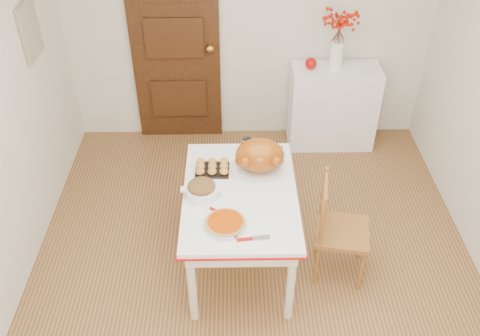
{
  "coord_description": "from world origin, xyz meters",
  "views": [
    {
      "loc": [
        -0.16,
        -2.69,
        3.16
      ],
      "look_at": [
        -0.11,
        0.19,
        0.91
      ],
      "focal_mm": 39.17,
      "sensor_mm": 36.0,
      "label": 1
    }
  ],
  "objects_px": {
    "sideboard": "(332,107)",
    "turkey_platter": "(260,157)",
    "pumpkin_pie": "(225,223)",
    "kitchen_table": "(240,229)",
    "chair_oak": "(343,230)"
  },
  "relations": [
    {
      "from": "sideboard",
      "to": "turkey_platter",
      "type": "height_order",
      "value": "turkey_platter"
    },
    {
      "from": "chair_oak",
      "to": "turkey_platter",
      "type": "distance_m",
      "value": 0.82
    },
    {
      "from": "pumpkin_pie",
      "to": "chair_oak",
      "type": "bearing_deg",
      "value": 15.95
    },
    {
      "from": "sideboard",
      "to": "kitchen_table",
      "type": "bearing_deg",
      "value": -120.1
    },
    {
      "from": "turkey_platter",
      "to": "pumpkin_pie",
      "type": "xyz_separation_m",
      "value": [
        -0.25,
        -0.58,
        -0.1
      ]
    },
    {
      "from": "turkey_platter",
      "to": "chair_oak",
      "type": "bearing_deg",
      "value": -10.77
    },
    {
      "from": "kitchen_table",
      "to": "pumpkin_pie",
      "type": "distance_m",
      "value": 0.53
    },
    {
      "from": "sideboard",
      "to": "kitchen_table",
      "type": "xyz_separation_m",
      "value": [
        -0.95,
        -1.64,
        -0.06
      ]
    },
    {
      "from": "turkey_platter",
      "to": "pumpkin_pie",
      "type": "height_order",
      "value": "turkey_platter"
    },
    {
      "from": "sideboard",
      "to": "turkey_platter",
      "type": "relative_size",
      "value": 2.02
    },
    {
      "from": "sideboard",
      "to": "chair_oak",
      "type": "distance_m",
      "value": 1.75
    },
    {
      "from": "pumpkin_pie",
      "to": "kitchen_table",
      "type": "bearing_deg",
      "value": 73.15
    },
    {
      "from": "sideboard",
      "to": "pumpkin_pie",
      "type": "distance_m",
      "value": 2.27
    },
    {
      "from": "turkey_platter",
      "to": "sideboard",
      "type": "bearing_deg",
      "value": 78.29
    },
    {
      "from": "sideboard",
      "to": "chair_oak",
      "type": "bearing_deg",
      "value": -96.41
    }
  ]
}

